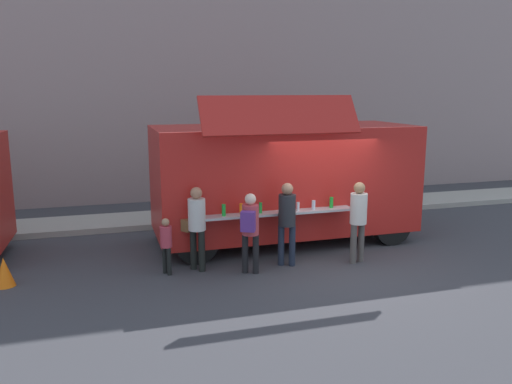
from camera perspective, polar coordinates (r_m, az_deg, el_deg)
ground_plane at (r=11.12m, az=8.58°, el=-7.58°), size 60.00×60.00×0.00m
curb_strip at (r=14.34m, az=-15.89°, el=-3.27°), size 28.00×1.60×0.15m
building_behind at (r=17.88m, az=-13.61°, el=14.46°), size 32.00×2.40×9.32m
food_truck_main at (r=12.17m, az=3.12°, el=1.48°), size 6.00×2.95×3.44m
traffic_cone_orange at (r=10.66m, az=-25.91°, el=-7.90°), size 0.36×0.36×0.55m
trash_bin at (r=16.12m, az=13.81°, el=-0.18°), size 0.60×0.60×0.92m
customer_front_ordering at (r=10.52m, az=3.42°, el=-2.73°), size 0.35×0.35×1.72m
customer_mid_with_backpack at (r=10.03m, az=-0.66°, el=-3.69°), size 0.43×0.52×1.60m
customer_rear_waiting at (r=10.30m, az=-6.57°, el=-3.22°), size 0.46×0.51×1.69m
customer_extra_browsing at (r=10.89m, az=11.17°, el=-2.49°), size 0.35×0.35×1.71m
child_near_queue at (r=10.24m, az=-9.84°, el=-5.33°), size 0.23×0.23×1.12m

